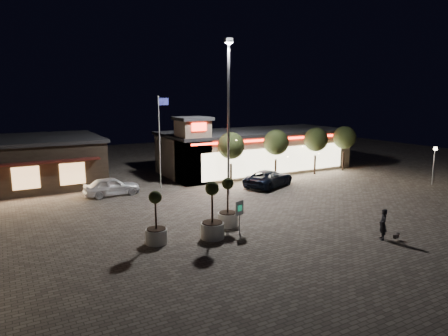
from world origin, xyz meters
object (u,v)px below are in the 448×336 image
pedestrian (383,224)px  white_sedan (112,186)px  planter_left (156,227)px  planter_mid (212,221)px  pickup_truck (269,178)px  valet_sign (240,211)px

pedestrian → white_sedan: bearing=-114.0°
planter_left → planter_mid: (3.08, -0.79, 0.10)m
pickup_truck → planter_mid: size_ratio=1.62×
pickup_truck → valet_sign: 12.56m
white_sedan → planter_left: 11.89m
white_sedan → valet_sign: valet_sign is taller
pickup_truck → white_sedan: bearing=51.0°
planter_left → valet_sign: bearing=-10.1°
white_sedan → planter_left: bearing=177.8°
pedestrian → planter_mid: size_ratio=0.53×
planter_mid → pedestrian: bearing=-30.6°
pickup_truck → planter_mid: 13.78m
planter_mid → pickup_truck: bearing=40.8°
planter_mid → planter_left: bearing=165.7°
white_sedan → valet_sign: (4.36, -12.74, 0.63)m
pedestrian → planter_mid: 9.67m
planter_mid → valet_sign: bearing=-2.4°
pickup_truck → valet_sign: (-8.65, -9.08, 0.64)m
white_sedan → planter_mid: 12.93m
pickup_truck → white_sedan: (-13.02, 3.66, 0.01)m
planter_left → valet_sign: size_ratio=1.51×
planter_left → planter_mid: size_ratio=0.90×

